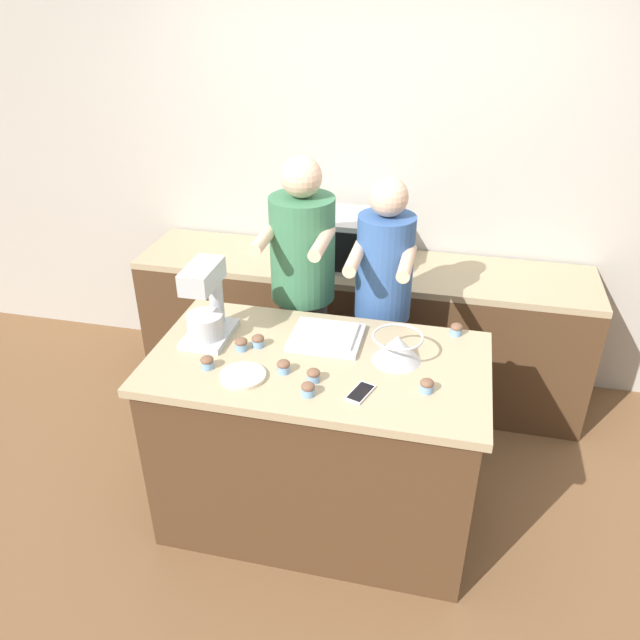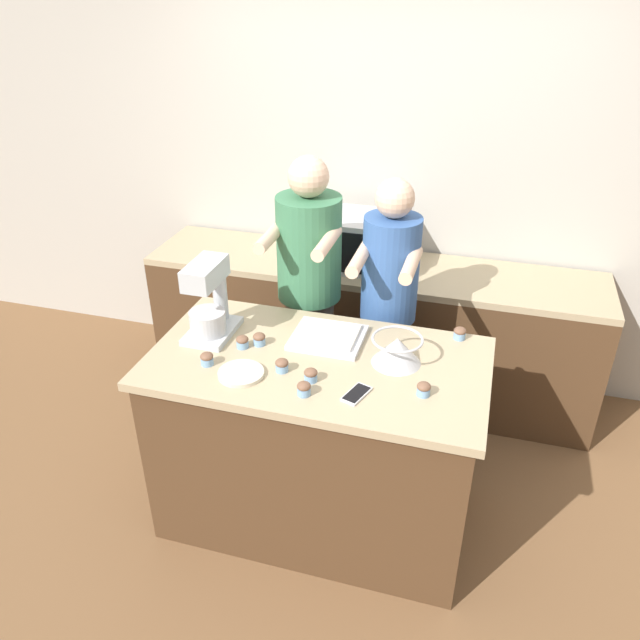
% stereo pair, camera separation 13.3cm
% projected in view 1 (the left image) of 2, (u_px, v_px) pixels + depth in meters
% --- Properties ---
extents(ground_plane, '(16.00, 16.00, 0.00)m').
position_uv_depth(ground_plane, '(318.00, 511.00, 3.26)').
color(ground_plane, brown).
extents(back_wall, '(10.00, 0.06, 2.70)m').
position_uv_depth(back_wall, '(374.00, 174.00, 3.89)').
color(back_wall, '#B2ADA3').
rests_on(back_wall, ground_plane).
extents(island_counter, '(1.52, 0.83, 0.95)m').
position_uv_depth(island_counter, '(318.00, 441.00, 3.03)').
color(island_counter, '#4C331E').
rests_on(island_counter, ground_plane).
extents(back_counter, '(2.80, 0.60, 0.89)m').
position_uv_depth(back_counter, '(360.00, 327.00, 4.05)').
color(back_counter, '#4C331E').
rests_on(back_counter, ground_plane).
extents(person_left, '(0.35, 0.51, 1.69)m').
position_uv_depth(person_left, '(303.00, 303.00, 3.39)').
color(person_left, brown).
rests_on(person_left, ground_plane).
extents(person_right, '(0.31, 0.49, 1.61)m').
position_uv_depth(person_right, '(382.00, 316.00, 3.32)').
color(person_right, '#33384C').
rests_on(person_right, ground_plane).
extents(stand_mixer, '(0.20, 0.30, 0.38)m').
position_uv_depth(stand_mixer, '(206.00, 306.00, 2.88)').
color(stand_mixer, '#B2B7BC').
rests_on(stand_mixer, island_counter).
extents(mixing_bowl, '(0.23, 0.23, 0.13)m').
position_uv_depth(mixing_bowl, '(397.00, 347.00, 2.75)').
color(mixing_bowl, '#BCBCC1').
rests_on(mixing_bowl, island_counter).
extents(baking_tray, '(0.33, 0.30, 0.04)m').
position_uv_depth(baking_tray, '(326.00, 336.00, 2.93)').
color(baking_tray, '#BCBCC1').
rests_on(baking_tray, island_counter).
extents(microwave_oven, '(0.52, 0.40, 0.31)m').
position_uv_depth(microwave_oven, '(348.00, 240.00, 3.77)').
color(microwave_oven, '#B7B7BC').
rests_on(microwave_oven, back_counter).
extents(cell_phone, '(0.11, 0.16, 0.01)m').
position_uv_depth(cell_phone, '(361.00, 393.00, 2.57)').
color(cell_phone, silver).
rests_on(cell_phone, island_counter).
extents(small_plate, '(0.20, 0.20, 0.02)m').
position_uv_depth(small_plate, '(243.00, 376.00, 2.67)').
color(small_plate, beige).
rests_on(small_plate, island_counter).
extents(cupcake_0, '(0.06, 0.06, 0.06)m').
position_uv_depth(cupcake_0, '(308.00, 389.00, 2.55)').
color(cupcake_0, '#759EC6').
rests_on(cupcake_0, island_counter).
extents(cupcake_1, '(0.06, 0.06, 0.06)m').
position_uv_depth(cupcake_1, '(427.00, 385.00, 2.57)').
color(cupcake_1, '#759EC6').
rests_on(cupcake_1, island_counter).
extents(cupcake_2, '(0.06, 0.06, 0.06)m').
position_uv_depth(cupcake_2, '(258.00, 341.00, 2.87)').
color(cupcake_2, '#759EC6').
rests_on(cupcake_2, island_counter).
extents(cupcake_3, '(0.06, 0.06, 0.06)m').
position_uv_depth(cupcake_3, '(284.00, 366.00, 2.69)').
color(cupcake_3, '#759EC6').
rests_on(cupcake_3, island_counter).
extents(cupcake_4, '(0.06, 0.06, 0.06)m').
position_uv_depth(cupcake_4, '(313.00, 375.00, 2.63)').
color(cupcake_4, '#759EC6').
rests_on(cupcake_4, island_counter).
extents(cupcake_5, '(0.06, 0.06, 0.06)m').
position_uv_depth(cupcake_5, '(242.00, 344.00, 2.85)').
color(cupcake_5, '#759EC6').
rests_on(cupcake_5, island_counter).
extents(cupcake_6, '(0.06, 0.06, 0.06)m').
position_uv_depth(cupcake_6, '(456.00, 329.00, 2.97)').
color(cupcake_6, '#759EC6').
rests_on(cupcake_6, island_counter).
extents(cupcake_7, '(0.06, 0.06, 0.06)m').
position_uv_depth(cupcake_7, '(207.00, 362.00, 2.72)').
color(cupcake_7, '#759EC6').
rests_on(cupcake_7, island_counter).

